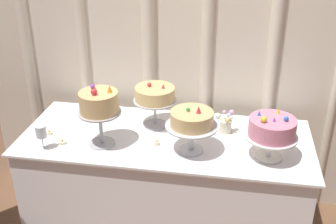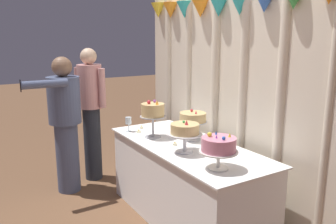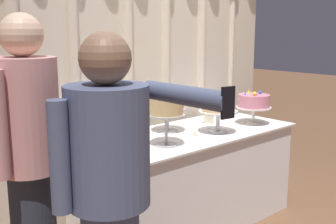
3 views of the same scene
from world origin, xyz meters
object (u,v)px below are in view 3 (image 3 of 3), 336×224
cake_display_midleft (168,105)px  flower_vase (209,116)px  cake_display_rightmost (254,102)px  tealight_near_left (142,152)px  guest_girl_blue_dress (110,197)px  cake_table (188,180)px  wine_glass (139,141)px  cake_display_leftmost (166,108)px  tealight_far_left (117,153)px  guest_man_pink_jacket (30,172)px  cake_display_midright (218,107)px  tealight_near_right (195,135)px

cake_display_midleft → flower_vase: (0.48, -0.01, -0.16)m
cake_display_rightmost → tealight_near_left: (-1.29, -0.05, -0.18)m
cake_display_rightmost → guest_girl_blue_dress: 2.07m
cake_display_midleft → tealight_near_left: 0.67m
cake_table → wine_glass: size_ratio=11.62×
cake_display_leftmost → tealight_far_left: cake_display_leftmost is taller
guest_man_pink_jacket → cake_display_midright: bearing=9.7°
cake_display_leftmost → tealight_far_left: size_ratio=10.45×
tealight_far_left → cake_display_rightmost: bearing=-1.8°
cake_display_midright → tealight_far_left: size_ratio=8.28×
cake_display_rightmost → tealight_near_right: (-0.69, 0.04, -0.18)m
cake_table → tealight_near_left: tealight_near_left is taller
cake_display_leftmost → flower_vase: (0.76, 0.29, -0.21)m
cake_display_midleft → guest_man_pink_jacket: guest_man_pink_jacket is taller
cake_display_midright → tealight_near_right: (-0.22, 0.04, -0.19)m
flower_vase → cake_table: bearing=-161.2°
tealight_near_right → guest_man_pink_jacket: (-1.46, -0.32, 0.13)m
cake_table → flower_vase: bearing=18.8°
cake_display_leftmost → flower_vase: 0.84m
tealight_far_left → tealight_near_right: tealight_near_right is taller
cake_table → cake_display_leftmost: (-0.38, -0.16, 0.67)m
cake_display_rightmost → wine_glass: 1.38m
cake_display_midleft → guest_man_pink_jacket: 1.52m
cake_display_rightmost → tealight_near_right: cake_display_rightmost is taller
flower_vase → tealight_far_left: size_ratio=4.24×
cake_display_rightmost → wine_glass: bearing=-174.4°
tealight_near_left → guest_man_pink_jacket: guest_man_pink_jacket is taller
cake_display_midleft → tealight_far_left: cake_display_midleft is taller
cake_display_rightmost → cake_display_leftmost: bearing=-179.2°
cake_table → cake_display_midleft: 0.64m
cake_display_midleft → cake_display_midright: cake_display_midleft is taller
cake_display_midright → flower_vase: cake_display_midright is taller
tealight_far_left → wine_glass: bearing=-77.0°
cake_display_midright → cake_display_rightmost: size_ratio=1.03×
flower_vase → tealight_near_left: bearing=-162.0°
cake_table → cake_display_rightmost: bearing=-12.5°
cake_display_midright → tealight_near_right: size_ratio=7.60×
cake_display_rightmost → tealight_far_left: cake_display_rightmost is taller
cake_display_midleft → flower_vase: size_ratio=1.92×
cake_display_midright → cake_display_rightmost: 0.47m
cake_display_midleft → cake_display_leftmost: bearing=-133.4°
flower_vase → tealight_far_left: bearing=-168.7°
flower_vase → tealight_near_left: size_ratio=3.19×
tealight_near_left → cake_display_rightmost: bearing=2.5°
flower_vase → tealight_near_left: 1.06m
cake_table → flower_vase: (0.38, 0.13, 0.46)m
cake_display_leftmost → tealight_near_right: bearing=8.4°
tealight_near_right → cake_display_rightmost: bearing=-3.0°
cake_display_midright → tealight_near_left: 0.84m
tealight_near_right → guest_man_pink_jacket: bearing=-167.5°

